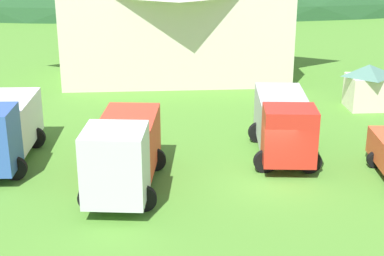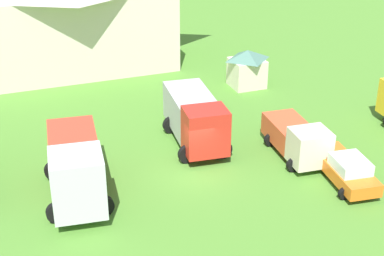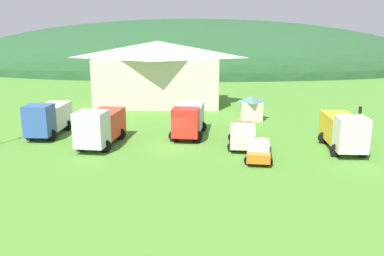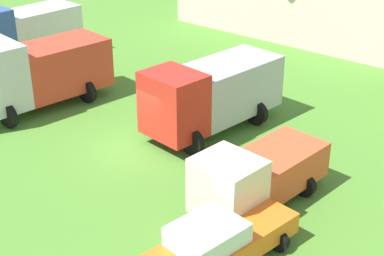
% 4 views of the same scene
% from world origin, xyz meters
% --- Properties ---
extents(ground_plane, '(200.00, 200.00, 0.00)m').
position_xyz_m(ground_plane, '(0.00, 0.00, 0.00)').
color(ground_plane, '#4C842D').
extents(box_truck_blue, '(3.34, 6.83, 3.45)m').
position_xyz_m(box_truck_blue, '(-12.58, 3.15, 1.82)').
color(box_truck_blue, '#3356AD').
rests_on(box_truck_blue, ground).
extents(tow_truck_silver, '(3.78, 7.22, 3.56)m').
position_xyz_m(tow_truck_silver, '(-6.55, -0.34, 1.87)').
color(tow_truck_silver, silver).
rests_on(tow_truck_silver, ground).
extents(crane_truck_red, '(3.62, 6.85, 3.22)m').
position_xyz_m(crane_truck_red, '(1.33, 3.23, 1.76)').
color(crane_truck_red, red).
rests_on(crane_truck_red, ground).
extents(light_truck_cream, '(2.83, 5.52, 2.39)m').
position_xyz_m(light_truck_cream, '(6.26, -0.49, 1.21)').
color(light_truck_cream, beige).
rests_on(light_truck_cream, ground).
extents(service_pickup_orange, '(2.66, 5.29, 1.66)m').
position_xyz_m(service_pickup_orange, '(7.26, -3.83, 0.83)').
color(service_pickup_orange, orange).
rests_on(service_pickup_orange, ground).
extents(traffic_cone_near_pickup, '(0.36, 0.36, 0.62)m').
position_xyz_m(traffic_cone_near_pickup, '(-7.40, 3.63, 0.00)').
color(traffic_cone_near_pickup, orange).
rests_on(traffic_cone_near_pickup, ground).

